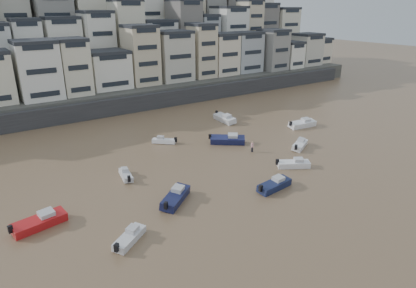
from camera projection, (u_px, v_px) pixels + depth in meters
harbor_wall at (118, 106)px, 79.07m from camera, size 140.00×3.00×3.50m
hillside at (79, 37)px, 108.39m from camera, size 141.04×66.00×50.00m
boat_a at (274, 184)px, 46.83m from camera, size 5.70×2.44×1.51m
boat_b at (294, 163)px, 53.16m from camera, size 5.18×4.02×1.38m
boat_c at (175, 196)px, 43.74m from camera, size 5.94×5.31×1.64m
boat_d at (300, 144)px, 60.36m from camera, size 5.26×3.81×1.38m
boat_e at (228, 139)px, 62.18m from camera, size 6.25×5.46×1.72m
boat_f at (126, 174)px, 49.92m from camera, size 2.05×4.32×1.13m
boat_g at (302, 123)px, 70.55m from camera, size 6.30×2.64×1.67m
boat_h at (164, 140)px, 62.44m from camera, size 4.13×3.95×1.18m
boat_i at (225, 118)px, 73.85m from camera, size 2.43×6.39×1.71m
boat_j at (129, 236)px, 36.40m from camera, size 4.67×3.92×1.27m
boat_k at (39, 221)px, 38.70m from camera, size 6.21×3.04×1.62m
person_pink at (252, 147)px, 58.63m from camera, size 0.44×0.44×1.74m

